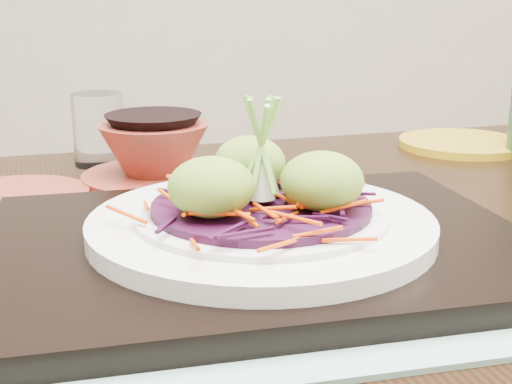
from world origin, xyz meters
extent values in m
cube|color=black|center=(-0.02, 0.01, 0.72)|extent=(1.25, 0.89, 0.04)
cube|color=black|center=(0.49, 0.40, 0.35)|extent=(0.06, 0.06, 0.70)
cube|color=#87AFA5|center=(-0.01, -0.04, 0.74)|extent=(0.50, 0.40, 0.00)
cube|color=black|center=(-0.01, -0.04, 0.75)|extent=(0.44, 0.33, 0.02)
cylinder|color=silver|center=(-0.01, -0.04, 0.77)|extent=(0.28, 0.28, 0.01)
cylinder|color=silver|center=(-0.01, -0.04, 0.78)|extent=(0.20, 0.20, 0.01)
cylinder|color=#340A28|center=(-0.01, -0.04, 0.79)|extent=(0.17, 0.17, 0.01)
ellipsoid|color=olive|center=(-0.05, -0.07, 0.81)|extent=(0.07, 0.07, 0.05)
ellipsoid|color=olive|center=(0.03, -0.07, 0.81)|extent=(0.07, 0.07, 0.05)
ellipsoid|color=olive|center=(-0.01, 0.00, 0.81)|extent=(0.07, 0.07, 0.05)
cylinder|color=maroon|center=(-0.22, 0.17, 0.74)|extent=(0.19, 0.19, 0.01)
cylinder|color=white|center=(-0.14, 0.32, 0.78)|extent=(0.07, 0.07, 0.09)
cylinder|color=maroon|center=(-0.08, 0.21, 0.74)|extent=(0.22, 0.22, 0.01)
cylinder|color=#A88412|center=(0.35, 0.32, 0.74)|extent=(0.20, 0.20, 0.01)
camera|label=1|loc=(-0.12, -0.57, 0.95)|focal=50.00mm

